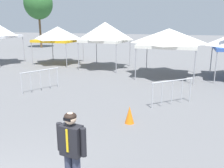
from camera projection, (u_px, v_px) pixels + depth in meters
The scene contains 8 objects.
canopy_tent_center at pixel (58, 34), 19.71m from camera, with size 3.30×3.30×3.07m.
canopy_tent_far_right at pixel (105, 32), 17.68m from camera, with size 3.30×3.30×3.43m.
canopy_tent_left_of_center at pixel (169, 38), 14.95m from camera, with size 3.57×3.57×3.03m.
person_foreground at pixel (72, 149), 4.55m from camera, with size 0.65×0.29×1.78m.
tree_behind_tents_center at pixel (38, 4), 31.84m from camera, with size 3.78×3.78×7.96m.
crowd_barrier_near_person at pixel (40, 76), 12.04m from camera, with size 0.96×1.91×1.08m.
crowd_barrier_by_lift at pixel (172, 88), 9.94m from camera, with size 1.53×1.51×1.08m.
traffic_cone_lot_center at pixel (130, 115), 8.20m from camera, with size 0.32×0.32×0.61m, color orange.
Camera 1 is at (3.18, -2.36, 3.37)m, focal length 38.31 mm.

